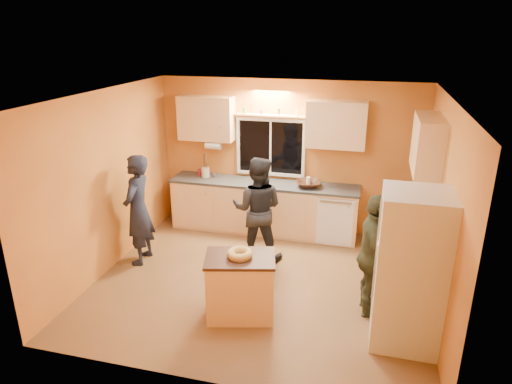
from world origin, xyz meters
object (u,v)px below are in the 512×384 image
(refrigerator, at_px, (410,270))
(person_left, at_px, (138,210))
(person_center, at_px, (258,209))
(island, at_px, (240,286))
(person_right, at_px, (373,256))

(refrigerator, bearing_deg, person_left, 165.64)
(person_left, height_order, person_center, person_left)
(refrigerator, xyz_separation_m, person_left, (-3.79, 0.97, -0.06))
(island, distance_m, person_left, 2.15)
(person_center, height_order, person_right, person_center)
(refrigerator, bearing_deg, person_right, 130.72)
(person_right, bearing_deg, person_center, 51.01)
(island, xyz_separation_m, person_right, (1.54, 0.46, 0.37))
(island, bearing_deg, person_left, 138.18)
(refrigerator, relative_size, island, 1.90)
(person_center, bearing_deg, refrigerator, 140.28)
(refrigerator, relative_size, person_center, 1.11)
(person_center, bearing_deg, person_right, 144.24)
(person_right, bearing_deg, refrigerator, -146.39)
(person_left, relative_size, person_right, 1.07)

